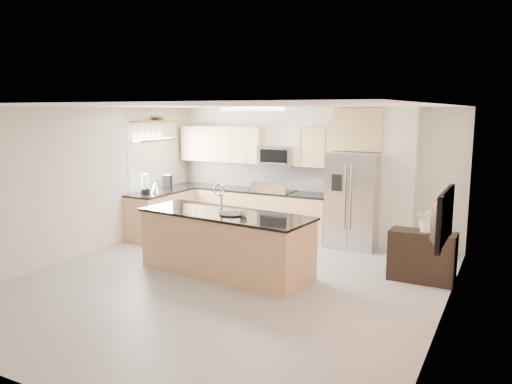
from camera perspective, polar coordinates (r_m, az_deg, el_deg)
The scene contains 27 objects.
floor at distance 7.54m, azimuth -3.45°, elevation -10.39°, with size 6.50×6.50×0.00m, color #979690.
ceiling at distance 7.09m, azimuth -3.66°, elevation 9.79°, with size 6.00×6.50×0.02m, color white.
wall_back at distance 10.09m, azimuth 6.06°, elevation 2.22°, with size 6.00×0.02×2.60m, color beige.
wall_front at distance 4.80m, azimuth -24.23°, elevation -6.49°, with size 6.00×0.02×2.60m, color beige.
wall_left at distance 9.11m, azimuth -19.91°, elevation 0.94°, with size 0.02×6.50×2.60m, color beige.
wall_right at distance 6.23m, azimuth 20.82°, elevation -2.78°, with size 0.02×6.50×2.60m, color beige.
back_counter at distance 10.45m, azimuth -0.93°, elevation -2.08°, with size 3.55×0.66×1.44m.
left_counter at distance 10.36m, azimuth -10.88°, elevation -2.42°, with size 0.66×1.50×0.92m.
range at distance 10.16m, azimuth 2.15°, elevation -2.41°, with size 0.76×0.64×1.14m.
upper_cabinets at distance 10.44m, azimuth -0.91°, elevation 5.40°, with size 3.50×0.33×0.75m.
microwave at distance 10.11m, azimuth 2.49°, elevation 4.15°, with size 0.76×0.40×0.40m.
refrigerator at distance 9.46m, azimuth 11.15°, elevation -0.89°, with size 0.92×0.78×1.78m.
partition_column at distance 9.43m, azimuth 16.05°, elevation 1.41°, with size 0.60×0.30×2.60m, color white.
window at distance 10.38m, azimuth -12.39°, elevation 4.19°, with size 0.04×1.15×1.65m.
shelf_lower at distance 10.36m, azimuth -11.55°, elevation 5.87°, with size 0.30×1.20×0.04m, color olive.
shelf_upper at distance 10.34m, azimuth -11.62°, elevation 7.92°, with size 0.30×1.20×0.04m, color olive.
ceiling_fixture at distance 8.68m, azimuth -0.38°, elevation 9.46°, with size 1.00×0.50×0.06m, color white.
island at distance 7.89m, azimuth -3.51°, elevation -5.79°, with size 2.88×1.28×1.39m.
credenza at distance 7.91m, azimuth 18.44°, elevation -7.00°, with size 0.96×0.40×0.77m, color black.
cup at distance 7.48m, azimuth -1.48°, elevation -2.46°, with size 0.12×0.12×0.10m, color silver.
platter at distance 7.62m, azimuth -2.80°, elevation -2.52°, with size 0.40×0.40×0.02m, color black.
blender at distance 9.92m, azimuth -12.57°, elevation 0.72°, with size 0.17×0.17×0.40m.
kettle at distance 10.09m, azimuth -11.43°, elevation 0.61°, with size 0.22×0.22×0.28m.
coffee_maker at distance 10.49m, azimuth -10.09°, elevation 1.09°, with size 0.22×0.24×0.30m.
bowl at distance 10.47m, azimuth -11.05°, elevation 8.30°, with size 0.37×0.37×0.09m, color #ABABAD.
flower_vase at distance 7.72m, azimuth 19.16°, elevation -2.18°, with size 0.55×0.47×0.61m, color white.
television at distance 6.03m, azimuth 19.77°, elevation -2.61°, with size 1.08×0.14×0.62m, color black.
Camera 1 is at (3.69, -6.06, 2.54)m, focal length 35.00 mm.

